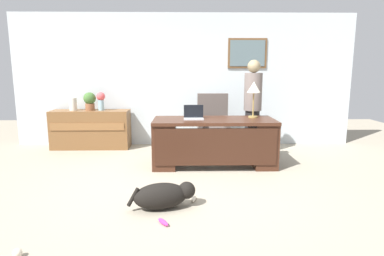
# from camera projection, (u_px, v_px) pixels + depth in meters

# --- Properties ---
(ground_plane) EXTENTS (12.00, 12.00, 0.00)m
(ground_plane) POSITION_uv_depth(u_px,v_px,m) (184.00, 186.00, 4.37)
(ground_plane) COLOR #9E937F
(back_wall) EXTENTS (7.00, 0.16, 2.70)m
(back_wall) POSITION_uv_depth(u_px,v_px,m) (184.00, 80.00, 6.69)
(back_wall) COLOR silver
(back_wall) RESTS_ON ground_plane
(desk) EXTENTS (1.97, 0.82, 0.77)m
(desk) POSITION_uv_depth(u_px,v_px,m) (214.00, 140.00, 5.25)
(desk) COLOR #422316
(desk) RESTS_ON ground_plane
(credenza) EXTENTS (1.54, 0.50, 0.77)m
(credenza) POSITION_uv_depth(u_px,v_px,m) (91.00, 129.00, 6.48)
(credenza) COLOR brown
(credenza) RESTS_ON ground_plane
(armchair) EXTENTS (0.60, 0.59, 1.11)m
(armchair) POSITION_uv_depth(u_px,v_px,m) (213.00, 126.00, 6.27)
(armchair) COLOR #564C47
(armchair) RESTS_ON ground_plane
(person_standing) EXTENTS (0.32, 0.32, 1.74)m
(person_standing) POSITION_uv_depth(u_px,v_px,m) (253.00, 107.00, 5.85)
(person_standing) COLOR #262323
(person_standing) RESTS_ON ground_plane
(dog_lying) EXTENTS (0.77, 0.43, 0.30)m
(dog_lying) POSITION_uv_depth(u_px,v_px,m) (164.00, 195.00, 3.64)
(dog_lying) COLOR black
(dog_lying) RESTS_ON ground_plane
(laptop) EXTENTS (0.32, 0.22, 0.22)m
(laptop) POSITION_uv_depth(u_px,v_px,m) (194.00, 116.00, 5.23)
(laptop) COLOR #B2B5BA
(laptop) RESTS_ON desk
(desk_lamp) EXTENTS (0.22, 0.22, 0.60)m
(desk_lamp) POSITION_uv_depth(u_px,v_px,m) (254.00, 89.00, 5.31)
(desk_lamp) COLOR #9E8447
(desk_lamp) RESTS_ON desk
(vase_with_flowers) EXTENTS (0.17, 0.17, 0.36)m
(vase_with_flowers) POSITION_uv_depth(u_px,v_px,m) (101.00, 100.00, 6.38)
(vase_with_flowers) COLOR #96BFD0
(vase_with_flowers) RESTS_ON credenza
(vase_empty) EXTENTS (0.15, 0.15, 0.25)m
(vase_empty) POSITION_uv_depth(u_px,v_px,m) (73.00, 104.00, 6.38)
(vase_empty) COLOR silver
(vase_empty) RESTS_ON credenza
(potted_plant) EXTENTS (0.24, 0.24, 0.36)m
(potted_plant) POSITION_uv_depth(u_px,v_px,m) (90.00, 100.00, 6.38)
(potted_plant) COLOR brown
(potted_plant) RESTS_ON credenza
(dog_toy_ball) EXTENTS (0.08, 0.08, 0.08)m
(dog_toy_ball) POSITION_uv_depth(u_px,v_px,m) (17.00, 253.00, 2.69)
(dog_toy_ball) COLOR beige
(dog_toy_ball) RESTS_ON ground_plane
(dog_toy_bone) EXTENTS (0.14, 0.18, 0.05)m
(dog_toy_bone) POSITION_uv_depth(u_px,v_px,m) (163.00, 222.00, 3.28)
(dog_toy_bone) COLOR #D8338C
(dog_toy_bone) RESTS_ON ground_plane
(dog_toy_plush) EXTENTS (0.09, 0.18, 0.05)m
(dog_toy_plush) POSITION_uv_depth(u_px,v_px,m) (194.00, 199.00, 3.87)
(dog_toy_plush) COLOR beige
(dog_toy_plush) RESTS_ON ground_plane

